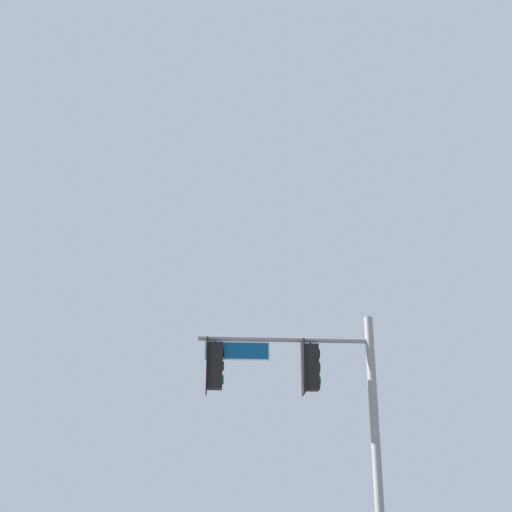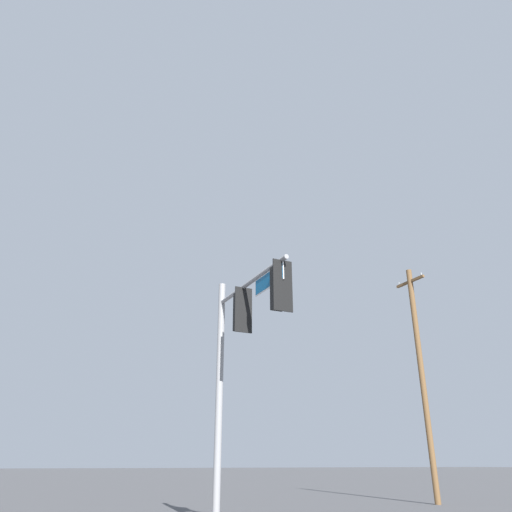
% 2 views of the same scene
% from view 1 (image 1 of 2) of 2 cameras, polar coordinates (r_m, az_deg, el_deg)
% --- Properties ---
extents(signal_pole_near, '(4.28, 0.60, 6.85)m').
position_cam_1_polar(signal_pole_near, '(17.11, 4.39, -11.62)').
color(signal_pole_near, gray).
rests_on(signal_pole_near, ground_plane).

